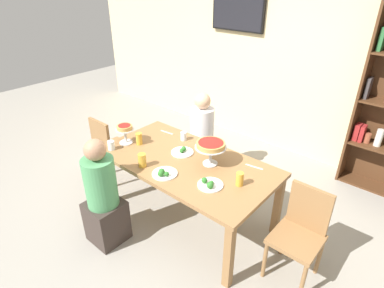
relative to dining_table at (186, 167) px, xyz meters
The scene contains 20 objects.
ground_plane 0.66m from the dining_table, ahead, with size 12.00×12.00×0.00m, color gray.
rear_partition 2.32m from the dining_table, 90.00° to the left, with size 8.00×0.12×2.80m, color beige.
dining_table is the anchor object (origin of this frame).
television 2.60m from the dining_table, 112.12° to the left, with size 0.86×0.05×0.52m.
diner_near_left 0.88m from the dining_table, 116.86° to the right, with size 0.34×0.34×1.15m.
diner_far_left 0.91m from the dining_table, 118.26° to the left, with size 0.34×0.34×1.15m.
chair_head_east 1.25m from the dining_table, ahead, with size 0.40×0.40×0.87m.
chair_head_west 1.26m from the dining_table, behind, with size 0.40×0.40×0.87m.
deep_dish_pizza_stand 0.38m from the dining_table, 25.89° to the left, with size 0.31×0.31×0.25m.
personal_pizza_stand 0.81m from the dining_table, 168.43° to the right, with size 0.20×0.20×0.22m.
salad_plate_near_diner 0.35m from the dining_table, 86.48° to the right, with size 0.24×0.24×0.07m.
salad_plate_far_diner 0.50m from the dining_table, 22.49° to the right, with size 0.24×0.24×0.07m.
salad_plate_spare 0.18m from the dining_table, 144.11° to the left, with size 0.24×0.24×0.07m.
beer_glass_amber_tall 0.67m from the dining_table, ahead, with size 0.07×0.07×0.13m, color gold.
beer_glass_amber_short 0.65m from the dining_table, behind, with size 0.07×0.07×0.14m, color gold.
beer_glass_amber_spare 0.46m from the dining_table, 124.49° to the right, with size 0.08×0.08×0.14m, color gold.
water_glass_clear_near 0.85m from the dining_table, 155.07° to the right, with size 0.07×0.07×0.10m, color white.
water_glass_clear_far 0.47m from the dining_table, 134.71° to the left, with size 0.07×0.07×0.10m, color white.
cutlery_fork_near 0.69m from the dining_table, 151.11° to the left, with size 0.18×0.02×0.01m, color silver.
cutlery_knife_near 0.70m from the dining_table, 30.39° to the left, with size 0.18×0.02×0.01m, color silver.
Camera 1 is at (1.85, -2.05, 2.44)m, focal length 29.67 mm.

